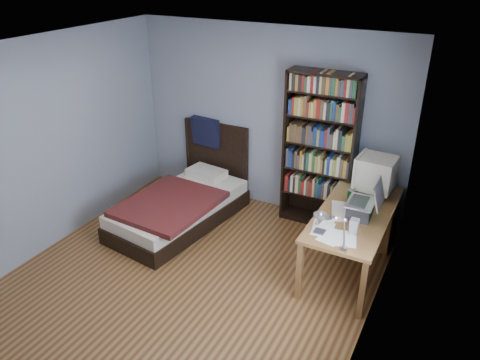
{
  "coord_description": "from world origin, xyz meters",
  "views": [
    {
      "loc": [
        2.43,
        -3.38,
        3.3
      ],
      "look_at": [
        0.19,
        0.92,
        0.91
      ],
      "focal_mm": 35.0,
      "sensor_mm": 36.0,
      "label": 1
    }
  ],
  "objects_px": {
    "soda_can": "(350,195)",
    "desk": "(363,217)",
    "laptop": "(362,207)",
    "speaker": "(354,227)",
    "bed": "(183,203)",
    "bookshelf": "(320,151)",
    "keyboard": "(339,211)",
    "desk_lamp": "(324,222)",
    "crt_monitor": "(375,173)"
  },
  "relations": [
    {
      "from": "soda_can",
      "to": "bed",
      "type": "relative_size",
      "value": 0.06
    },
    {
      "from": "keyboard",
      "to": "bed",
      "type": "bearing_deg",
      "value": 159.79
    },
    {
      "from": "crt_monitor",
      "to": "desk_lamp",
      "type": "height_order",
      "value": "desk_lamp"
    },
    {
      "from": "desk",
      "to": "bed",
      "type": "distance_m",
      "value": 2.35
    },
    {
      "from": "crt_monitor",
      "to": "keyboard",
      "type": "relative_size",
      "value": 1.18
    },
    {
      "from": "bed",
      "to": "keyboard",
      "type": "bearing_deg",
      "value": -2.36
    },
    {
      "from": "desk",
      "to": "bookshelf",
      "type": "distance_m",
      "value": 0.98
    },
    {
      "from": "desk",
      "to": "bed",
      "type": "xyz_separation_m",
      "value": [
        -2.29,
        -0.47,
        -0.16
      ]
    },
    {
      "from": "bookshelf",
      "to": "keyboard",
      "type": "bearing_deg",
      "value": -58.36
    },
    {
      "from": "desk",
      "to": "desk_lamp",
      "type": "bearing_deg",
      "value": -90.56
    },
    {
      "from": "desk",
      "to": "laptop",
      "type": "relative_size",
      "value": 3.78
    },
    {
      "from": "desk_lamp",
      "to": "bed",
      "type": "relative_size",
      "value": 0.28
    },
    {
      "from": "crt_monitor",
      "to": "laptop",
      "type": "distance_m",
      "value": 0.6
    },
    {
      "from": "laptop",
      "to": "desk",
      "type": "bearing_deg",
      "value": 98.51
    },
    {
      "from": "desk",
      "to": "speaker",
      "type": "xyz_separation_m",
      "value": [
        0.1,
        -0.92,
        0.39
      ]
    },
    {
      "from": "desk",
      "to": "soda_can",
      "type": "xyz_separation_m",
      "value": [
        -0.13,
        -0.22,
        0.37
      ]
    },
    {
      "from": "crt_monitor",
      "to": "bed",
      "type": "bearing_deg",
      "value": -168.14
    },
    {
      "from": "bed",
      "to": "soda_can",
      "type": "bearing_deg",
      "value": 6.61
    },
    {
      "from": "bed",
      "to": "speaker",
      "type": "bearing_deg",
      "value": -10.52
    },
    {
      "from": "laptop",
      "to": "soda_can",
      "type": "xyz_separation_m",
      "value": [
        -0.21,
        0.33,
        -0.06
      ]
    },
    {
      "from": "speaker",
      "to": "bed",
      "type": "height_order",
      "value": "bed"
    },
    {
      "from": "laptop",
      "to": "speaker",
      "type": "relative_size",
      "value": 2.67
    },
    {
      "from": "laptop",
      "to": "keyboard",
      "type": "height_order",
      "value": "laptop"
    },
    {
      "from": "bed",
      "to": "crt_monitor",
      "type": "bearing_deg",
      "value": 11.86
    },
    {
      "from": "soda_can",
      "to": "bed",
      "type": "xyz_separation_m",
      "value": [
        -2.16,
        -0.25,
        -0.53
      ]
    },
    {
      "from": "desk_lamp",
      "to": "bookshelf",
      "type": "xyz_separation_m",
      "value": [
        -0.69,
        1.93,
        -0.19
      ]
    },
    {
      "from": "desk_lamp",
      "to": "soda_can",
      "type": "distance_m",
      "value": 1.45
    },
    {
      "from": "desk_lamp",
      "to": "speaker",
      "type": "distance_m",
      "value": 0.8
    },
    {
      "from": "soda_can",
      "to": "keyboard",
      "type": "bearing_deg",
      "value": -94.3
    },
    {
      "from": "keyboard",
      "to": "bookshelf",
      "type": "height_order",
      "value": "bookshelf"
    },
    {
      "from": "crt_monitor",
      "to": "keyboard",
      "type": "height_order",
      "value": "crt_monitor"
    },
    {
      "from": "laptop",
      "to": "bed",
      "type": "height_order",
      "value": "laptop"
    },
    {
      "from": "crt_monitor",
      "to": "bed",
      "type": "xyz_separation_m",
      "value": [
        -2.36,
        -0.49,
        -0.74
      ]
    },
    {
      "from": "keyboard",
      "to": "soda_can",
      "type": "relative_size",
      "value": 3.36
    },
    {
      "from": "laptop",
      "to": "keyboard",
      "type": "bearing_deg",
      "value": -178.94
    },
    {
      "from": "laptop",
      "to": "crt_monitor",
      "type": "bearing_deg",
      "value": 91.89
    },
    {
      "from": "desk",
      "to": "bed",
      "type": "bearing_deg",
      "value": -168.36
    },
    {
      "from": "desk_lamp",
      "to": "bed",
      "type": "bearing_deg",
      "value": 153.49
    },
    {
      "from": "soda_can",
      "to": "desk",
      "type": "bearing_deg",
      "value": 59.74
    },
    {
      "from": "desk_lamp",
      "to": "crt_monitor",
      "type": "bearing_deg",
      "value": 87.2
    },
    {
      "from": "crt_monitor",
      "to": "bookshelf",
      "type": "height_order",
      "value": "bookshelf"
    },
    {
      "from": "bed",
      "to": "laptop",
      "type": "bearing_deg",
      "value": -2.02
    },
    {
      "from": "speaker",
      "to": "desk_lamp",
      "type": "bearing_deg",
      "value": -101.42
    },
    {
      "from": "desk_lamp",
      "to": "desk",
      "type": "bearing_deg",
      "value": 89.44
    },
    {
      "from": "desk",
      "to": "crt_monitor",
      "type": "bearing_deg",
      "value": 19.53
    },
    {
      "from": "soda_can",
      "to": "bookshelf",
      "type": "height_order",
      "value": "bookshelf"
    },
    {
      "from": "laptop",
      "to": "bed",
      "type": "distance_m",
      "value": 2.45
    },
    {
      "from": "desk",
      "to": "bed",
      "type": "height_order",
      "value": "bed"
    },
    {
      "from": "crt_monitor",
      "to": "soda_can",
      "type": "bearing_deg",
      "value": -128.35
    },
    {
      "from": "bed",
      "to": "desk",
      "type": "bearing_deg",
      "value": 11.64
    }
  ]
}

